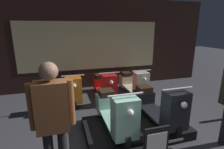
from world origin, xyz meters
TOP-DOWN VIEW (x-y plane):
  - shop_wall_back at (0.00, 4.17)m, footprint 9.11×0.09m
  - display_platform at (0.35, 0.91)m, footprint 2.15×1.23m
  - scooter_display_left at (-0.14, 0.86)m, footprint 0.60×1.71m
  - scooter_display_right at (0.83, 0.86)m, footprint 0.60×1.71m
  - scooter_backrow_0 at (-0.81, 3.00)m, footprint 0.60×1.71m
  - scooter_backrow_1 at (0.19, 3.00)m, footprint 0.60×1.71m
  - scooter_backrow_2 at (1.19, 3.00)m, footprint 0.60×1.71m
  - person_left_browsing at (-1.24, 0.06)m, footprint 0.58×0.24m
  - price_sign_board at (0.25, -0.09)m, footprint 0.42×0.04m

SIDE VIEW (x-z plane):
  - display_platform at x=0.35m, z-range 0.00..0.21m
  - price_sign_board at x=0.25m, z-range 0.00..0.74m
  - scooter_backrow_0 at x=-0.81m, z-range -0.10..0.88m
  - scooter_backrow_1 at x=0.19m, z-range -0.10..0.88m
  - scooter_backrow_2 at x=1.19m, z-range -0.10..0.88m
  - scooter_display_left at x=-0.14m, z-range 0.10..1.08m
  - scooter_display_right at x=0.83m, z-range 0.10..1.08m
  - person_left_browsing at x=-1.24m, z-range 0.17..1.97m
  - shop_wall_back at x=0.00m, z-range 0.00..3.20m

